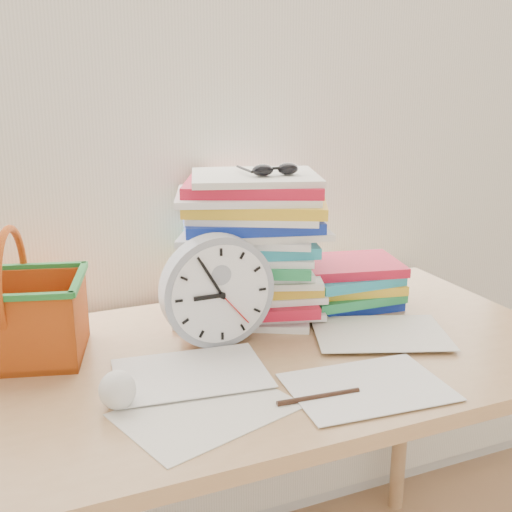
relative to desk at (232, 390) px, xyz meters
name	(u,v)px	position (x,y,z in m)	size (l,w,h in m)	color
curtain	(168,67)	(0.00, 0.38, 0.62)	(2.40, 0.01, 2.50)	white
desk	(232,390)	(0.00, 0.00, 0.00)	(1.40, 0.70, 0.75)	#AE8151
paper_stack	(251,246)	(0.13, 0.20, 0.24)	(0.33, 0.27, 0.32)	white
clock	(217,291)	(0.00, 0.07, 0.19)	(0.23, 0.23, 0.05)	#959BA6
sunglasses	(275,169)	(0.17, 0.17, 0.41)	(0.12, 0.10, 0.03)	black
book_stack	(351,283)	(0.37, 0.16, 0.13)	(0.26, 0.20, 0.11)	white
basket	(14,295)	(-0.38, 0.16, 0.20)	(0.26, 0.20, 0.26)	#CA5213
crumpled_ball	(117,389)	(-0.25, -0.11, 0.11)	(0.07, 0.07, 0.07)	white
pen	(319,397)	(0.08, -0.22, 0.08)	(0.01, 0.01, 0.15)	black
scattered_papers	(231,354)	(0.00, 0.00, 0.08)	(1.26, 0.42, 0.02)	white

